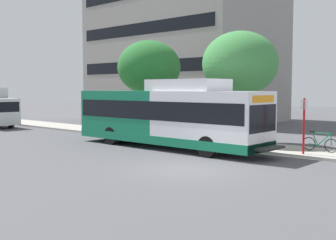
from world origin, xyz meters
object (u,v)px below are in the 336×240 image
(transit_bus, at_px, (167,116))
(street_tree_near_stop, at_px, (240,64))
(street_tree_mid_block, at_px, (149,68))
(bus_stop_sign_pole, at_px, (304,122))
(bicycle_parked, at_px, (320,143))

(transit_bus, xyz_separation_m, street_tree_near_stop, (4.07, -1.92, 2.90))
(transit_bus, bearing_deg, street_tree_mid_block, 52.59)
(transit_bus, bearing_deg, bus_stop_sign_pole, -73.60)
(transit_bus, height_order, bicycle_parked, transit_bus)
(transit_bus, xyz_separation_m, bicycle_parked, (3.26, -7.00, -1.14))
(bus_stop_sign_pole, distance_m, street_tree_mid_block, 12.81)
(street_tree_near_stop, distance_m, street_tree_mid_block, 7.45)
(bicycle_parked, xyz_separation_m, street_tree_mid_block, (0.96, 12.52, 4.07))
(bicycle_parked, height_order, street_tree_mid_block, street_tree_mid_block)
(street_tree_mid_block, bearing_deg, transit_bus, -127.41)
(bicycle_parked, bearing_deg, street_tree_near_stop, 81.00)
(transit_bus, distance_m, bus_stop_sign_pole, 7.01)
(bicycle_parked, bearing_deg, street_tree_mid_block, 85.60)
(transit_bus, distance_m, bicycle_parked, 7.80)
(street_tree_near_stop, height_order, street_tree_mid_block, street_tree_mid_block)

